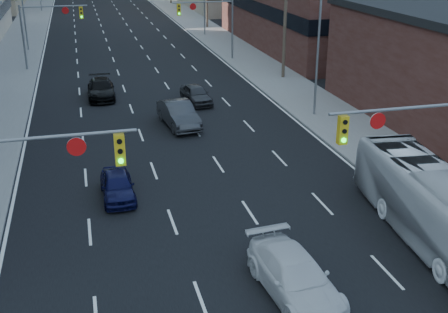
% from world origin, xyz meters
% --- Properties ---
extents(storefront_right_mid, '(20.00, 30.00, 9.00)m').
position_xyz_m(storefront_right_mid, '(24.00, 50.00, 4.50)').
color(storefront_right_mid, '#472119').
rests_on(storefront_right_mid, ground).
extents(signal_near_left, '(6.59, 0.33, 6.00)m').
position_xyz_m(signal_near_left, '(-7.45, 8.00, 4.33)').
color(signal_near_left, slate).
rests_on(signal_near_left, ground).
extents(signal_near_right, '(6.59, 0.33, 6.00)m').
position_xyz_m(signal_near_right, '(7.45, 8.00, 4.33)').
color(signal_near_right, slate).
rests_on(signal_near_right, ground).
extents(signal_far_left, '(6.09, 0.33, 6.00)m').
position_xyz_m(signal_far_left, '(-7.68, 45.00, 4.30)').
color(signal_far_left, slate).
rests_on(signal_far_left, ground).
extents(signal_far_right, '(6.09, 0.33, 6.00)m').
position_xyz_m(signal_far_right, '(7.68, 45.00, 4.30)').
color(signal_far_right, slate).
rests_on(signal_far_right, ground).
extents(utility_pole_block, '(2.20, 0.28, 11.00)m').
position_xyz_m(utility_pole_block, '(12.20, 36.00, 5.78)').
color(utility_pole_block, '#4C3D2D').
rests_on(utility_pole_block, ground).
extents(streetlight_left_mid, '(2.03, 0.22, 9.00)m').
position_xyz_m(streetlight_left_mid, '(-10.34, 55.00, 5.05)').
color(streetlight_left_mid, slate).
rests_on(streetlight_left_mid, ground).
extents(streetlight_right_near, '(2.03, 0.22, 9.00)m').
position_xyz_m(streetlight_right_near, '(10.34, 25.00, 5.05)').
color(streetlight_right_near, slate).
rests_on(streetlight_right_near, ground).
extents(white_van, '(2.53, 5.30, 1.49)m').
position_xyz_m(white_van, '(1.48, 5.58, 0.74)').
color(white_van, silver).
rests_on(white_van, ground).
extents(transit_bus, '(3.66, 11.26, 3.08)m').
position_xyz_m(transit_bus, '(8.40, 7.73, 1.54)').
color(transit_bus, silver).
rests_on(transit_bus, ground).
extents(sedan_blue, '(1.59, 3.84, 1.30)m').
position_xyz_m(sedan_blue, '(-3.93, 15.12, 0.65)').
color(sedan_blue, '#0C0D33').
rests_on(sedan_blue, ground).
extents(sedan_grey_center, '(2.32, 5.17, 1.65)m').
position_xyz_m(sedan_grey_center, '(0.89, 25.19, 0.82)').
color(sedan_grey_center, '#2F3032').
rests_on(sedan_grey_center, ground).
extents(sedan_black_far, '(2.12, 5.03, 1.45)m').
position_xyz_m(sedan_black_far, '(-3.74, 33.58, 0.72)').
color(sedan_black_far, black).
rests_on(sedan_black_far, ground).
extents(sedan_grey_right, '(2.10, 4.27, 1.40)m').
position_xyz_m(sedan_grey_right, '(3.13, 30.27, 0.70)').
color(sedan_grey_right, '#2B2B2D').
rests_on(sedan_grey_right, ground).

